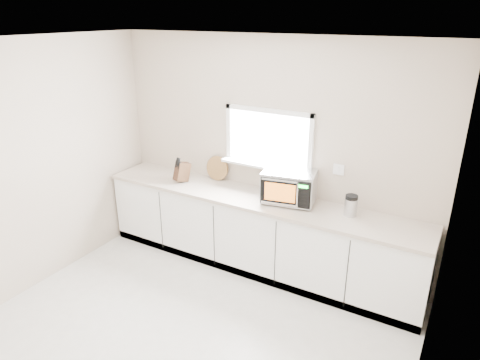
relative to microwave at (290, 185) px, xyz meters
The scene contains 8 objects.
ground 2.13m from the microwave, 101.86° to the right, with size 4.00×4.00×0.00m, color beige.
back_wall 0.50m from the microwave, 149.82° to the left, with size 4.00×0.17×2.70m.
cabinets 0.77m from the microwave, 167.97° to the right, with size 3.92×0.60×0.88m, color white.
countertop 0.44m from the microwave, 166.51° to the right, with size 3.92×0.64×0.04m, color beige.
microwave is the anchor object (origin of this frame).
knife_block 1.41m from the microwave, behind, with size 0.18×0.25×0.33m.
cutting_board 1.07m from the microwave, behind, with size 0.31×0.31×0.02m, color olive.
coffee_grinder 0.71m from the microwave, ahead, with size 0.16×0.16×0.23m.
Camera 1 is at (2.08, -2.31, 2.92)m, focal length 32.00 mm.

